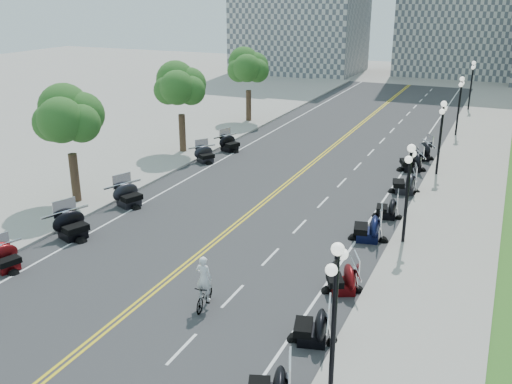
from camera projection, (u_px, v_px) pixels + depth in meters
The scene contains 46 objects.
ground at pixel (211, 245), 28.04m from camera, with size 160.00×160.00×0.00m, color gray.
road at pixel (285, 185), 36.63m from camera, with size 16.00×90.00×0.01m, color #333335.
centerline_yellow_a at pixel (283, 185), 36.67m from camera, with size 0.12×90.00×0.00m, color yellow.
centerline_yellow_b at pixel (287, 185), 36.58m from camera, with size 0.12×90.00×0.00m, color yellow.
edge_line_north at pixel (384, 199), 34.16m from camera, with size 0.12×90.00×0.00m, color white.
edge_line_south at pixel (198, 173), 39.10m from camera, with size 0.12×90.00×0.00m, color white.
lane_dash_4 at pixel (182, 349), 19.92m from camera, with size 0.12×2.00×0.00m, color white.
lane_dash_5 at pixel (233, 296), 23.36m from camera, with size 0.12×2.00×0.00m, color white.
lane_dash_6 at pixel (270, 257), 26.80m from camera, with size 0.12×2.00×0.00m, color white.
lane_dash_7 at pixel (300, 226), 30.24m from camera, with size 0.12×2.00×0.00m, color white.
lane_dash_8 at pixel (323, 202), 33.67m from camera, with size 0.12×2.00×0.00m, color white.
lane_dash_9 at pixel (342, 183), 37.11m from camera, with size 0.12×2.00×0.00m, color white.
lane_dash_10 at pixel (358, 166), 40.55m from camera, with size 0.12×2.00×0.00m, color white.
lane_dash_11 at pixel (371, 152), 43.99m from camera, with size 0.12×2.00×0.00m, color white.
lane_dash_12 at pixel (382, 141), 47.42m from camera, with size 0.12×2.00×0.00m, color white.
lane_dash_13 at pixel (392, 130), 50.86m from camera, with size 0.12×2.00×0.00m, color white.
lane_dash_14 at pixel (401, 122), 54.30m from camera, with size 0.12×2.00×0.00m, color white.
lane_dash_15 at pixel (408, 114), 57.74m from camera, with size 0.12×2.00×0.00m, color white.
lane_dash_16 at pixel (415, 107), 61.18m from camera, with size 0.12×2.00×0.00m, color white.
lane_dash_17 at pixel (421, 101), 64.61m from camera, with size 0.12×2.00×0.00m, color white.
lane_dash_18 at pixel (426, 95), 68.05m from camera, with size 0.12×2.00×0.00m, color white.
lane_dash_19 at pixel (431, 90), 71.49m from camera, with size 0.12×2.00×0.00m, color white.
sidewalk_north at pixel (456, 208), 32.55m from camera, with size 5.00×90.00×0.15m, color #9E9991.
sidewalk_south at pixel (148, 165), 40.66m from camera, with size 5.00×90.00×0.15m, color #9E9991.
street_lamp_1 at pixel (334, 319), 16.97m from camera, with size 0.50×1.20×4.90m, color black, non-canonical shape.
street_lamp_2 at pixel (407, 195), 27.28m from camera, with size 0.50×1.20×4.90m, color black, non-canonical shape.
street_lamp_3 at pixel (440, 139), 37.60m from camera, with size 0.50×1.20×4.90m, color black, non-canonical shape.
street_lamp_4 at pixel (459, 107), 47.91m from camera, with size 0.50×1.20×4.90m, color black, non-canonical shape.
street_lamp_5 at pixel (471, 86), 58.22m from camera, with size 0.50×1.20×4.90m, color black, non-canonical shape.
tree_2 at pixel (69, 124), 32.03m from camera, with size 4.80×4.80×9.20m, color #235619, non-canonical shape.
tree_3 at pixel (181, 91), 42.34m from camera, with size 4.80×4.80×9.20m, color #235619, non-canonical shape.
tree_4 at pixel (248, 71), 52.66m from camera, with size 4.80×4.80×9.20m, color #235619, non-canonical shape.
motorcycle_n_4 at pixel (312, 325), 20.13m from camera, with size 1.99×1.99×1.39m, color black, non-canonical shape.
motorcycle_n_5 at pixel (342, 277), 23.50m from camera, with size 1.92×1.92×1.35m, color #590A0C, non-canonical shape.
motorcycle_n_6 at pixel (368, 226), 28.37m from camera, with size 2.13×2.13×1.49m, color black, non-canonical shape.
motorcycle_n_7 at pixel (387, 207), 31.24m from camera, with size 1.80×1.80×1.26m, color black, non-canonical shape.
motorcycle_n_8 at pixel (405, 182), 35.01m from camera, with size 2.13×2.13×1.49m, color black, non-canonical shape.
motorcycle_n_9 at pixel (411, 160), 39.31m from camera, with size 2.17×2.17×1.52m, color black, non-canonical shape.
motorcycle_n_10 at pixel (421, 150), 41.86m from camera, with size 2.18×2.18×1.53m, color black, non-canonical shape.
motorcycle_s_4 at pixel (5, 257), 25.36m from camera, with size 1.82×1.82×1.27m, color #590A0C, non-canonical shape.
motorcycle_s_5 at pixel (72, 224), 28.61m from camera, with size 2.21×2.21×1.55m, color black, non-canonical shape.
motorcycle_s_6 at pixel (128, 194), 32.90m from camera, with size 2.11×2.11×1.47m, color black, non-canonical shape.
motorcycle_s_8 at pixel (205, 154), 41.32m from camera, with size 1.87×1.87×1.31m, color black, non-canonical shape.
motorcycle_s_9 at pixel (230, 142), 44.18m from camera, with size 1.98×1.98×1.39m, color black, non-canonical shape.
bicycle at pixel (204, 295), 22.39m from camera, with size 0.50×1.77×1.06m, color #A51414.
cyclist_rider at pixel (203, 262), 21.90m from camera, with size 0.68×0.45×1.86m, color white.
Camera 1 is at (12.51, -22.38, 11.86)m, focal length 40.00 mm.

